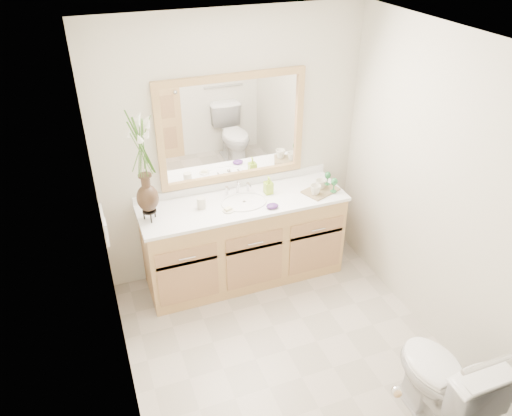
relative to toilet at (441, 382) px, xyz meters
name	(u,v)px	position (x,y,z in m)	size (l,w,h in m)	color
floor	(287,350)	(-0.70, 0.92, -0.37)	(2.60, 2.60, 0.00)	beige
ceiling	(301,44)	(-0.70, 0.92, 2.03)	(2.40, 2.60, 0.02)	white
wall_back	(232,150)	(-0.70, 2.22, 0.83)	(2.40, 0.02, 2.40)	beige
wall_front	(406,368)	(-0.70, -0.38, 0.83)	(2.40, 0.02, 2.40)	beige
wall_left	(112,264)	(-1.90, 0.92, 0.83)	(0.02, 2.60, 2.40)	beige
wall_right	(438,194)	(0.50, 0.92, 0.83)	(0.02, 2.60, 2.40)	beige
vanity	(244,241)	(-0.70, 1.93, 0.03)	(1.80, 0.55, 0.80)	tan
counter	(243,203)	(-0.70, 1.93, 0.45)	(1.84, 0.57, 0.03)	white
sink	(244,207)	(-0.70, 1.92, 0.41)	(0.38, 0.34, 0.23)	white
mirror	(232,129)	(-0.70, 2.20, 1.04)	(1.32, 0.04, 0.97)	white
switch_plate	(106,228)	(-1.89, 1.68, 0.61)	(0.02, 0.12, 0.12)	white
door	(344,412)	(-1.00, -0.37, 0.63)	(0.80, 0.03, 2.00)	tan
grab_bar	(503,359)	(0.00, -0.35, 0.58)	(0.03, 0.03, 0.55)	silver
toilet	(441,382)	(0.00, 0.00, 0.00)	(0.42, 0.75, 0.74)	white
flower_vase	(142,155)	(-1.52, 1.92, 1.05)	(0.21, 0.21, 0.87)	black
tumbler	(201,203)	(-1.07, 1.96, 0.51)	(0.08, 0.08, 0.10)	beige
soap_dish	(228,210)	(-0.88, 1.82, 0.47)	(0.10, 0.10, 0.03)	beige
soap_bottle	(268,186)	(-0.44, 1.99, 0.54)	(0.07, 0.07, 0.15)	#99C42E
purple_dish	(272,206)	(-0.50, 1.74, 0.48)	(0.11, 0.09, 0.04)	#482268
tray	(321,191)	(0.02, 1.85, 0.47)	(0.31, 0.21, 0.02)	brown
mug_left	(315,189)	(-0.07, 1.80, 0.53)	(0.10, 0.09, 0.10)	beige
mug_right	(320,184)	(0.02, 1.88, 0.52)	(0.09, 0.09, 0.09)	beige
goblet_front	(334,182)	(0.11, 1.79, 0.57)	(0.06, 0.06, 0.14)	#267339
goblet_back	(328,176)	(0.12, 1.93, 0.56)	(0.06, 0.06, 0.13)	#267339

